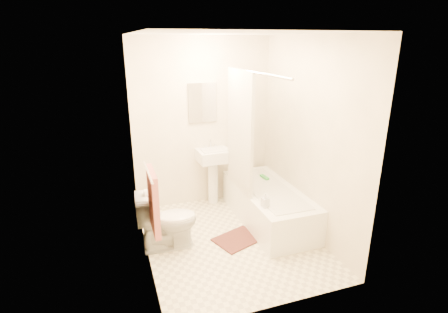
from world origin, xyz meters
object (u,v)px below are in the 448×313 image
object	(u,v)px
sink	(213,174)
bathtub	(268,205)
bath_mat	(238,239)
soap_bottle	(265,200)
toilet	(167,221)

from	to	relation	value
sink	bathtub	distance (m)	0.95
sink	bathtub	xyz separation A→B (m)	(0.53, -0.76, -0.22)
bath_mat	soap_bottle	size ratio (longest dim) A/B	3.15
sink	soap_bottle	bearing A→B (deg)	-81.17
bath_mat	soap_bottle	bearing A→B (deg)	-23.31
bath_mat	toilet	bearing A→B (deg)	170.79
toilet	sink	size ratio (longest dim) A/B	0.76
toilet	bath_mat	xyz separation A→B (m)	(0.83, -0.13, -0.33)
bathtub	bath_mat	bearing A→B (deg)	-149.22
sink	bath_mat	distance (m)	1.18
toilet	bathtub	size ratio (longest dim) A/B	0.42
bathtub	bath_mat	size ratio (longest dim) A/B	3.06
sink	bath_mat	size ratio (longest dim) A/B	1.70
bath_mat	sink	bearing A→B (deg)	88.23
toilet	soap_bottle	world-z (taller)	toilet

